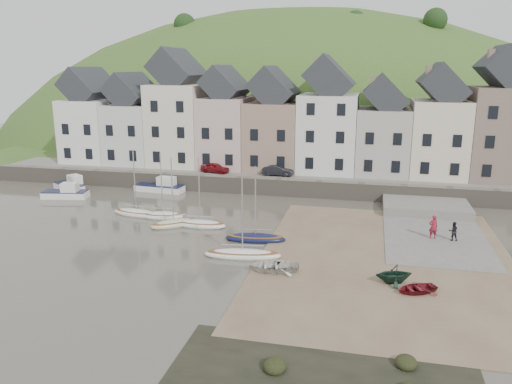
% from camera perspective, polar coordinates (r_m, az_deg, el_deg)
% --- Properties ---
extents(ground, '(160.00, 160.00, 0.00)m').
position_cam_1_polar(ground, '(38.92, -2.00, -6.38)').
color(ground, '#4C453C').
rests_on(ground, ground).
extents(quay_land, '(90.00, 30.00, 1.50)m').
position_cam_1_polar(quay_land, '(69.08, 4.88, 3.27)').
color(quay_land, '#3F6126').
rests_on(quay_land, ground).
extents(quay_street, '(70.00, 7.00, 0.10)m').
position_cam_1_polar(quay_street, '(57.79, 3.25, 1.99)').
color(quay_street, slate).
rests_on(quay_street, quay_land).
extents(seawall, '(70.00, 1.20, 1.80)m').
position_cam_1_polar(seawall, '(54.57, 2.61, 0.58)').
color(seawall, slate).
rests_on(seawall, ground).
extents(beach, '(18.00, 26.00, 0.06)m').
position_cam_1_polar(beach, '(37.75, 14.49, -7.45)').
color(beach, brown).
rests_on(beach, ground).
extents(slipway, '(8.00, 18.00, 0.12)m').
position_cam_1_polar(slipway, '(45.60, 19.34, -4.02)').
color(slipway, slate).
rests_on(slipway, ground).
extents(hillside, '(134.40, 84.00, 84.00)m').
position_cam_1_polar(hillside, '(101.35, 4.14, -4.17)').
color(hillside, '#3F6126').
rests_on(hillside, ground).
extents(townhouse_terrace, '(61.05, 8.00, 13.93)m').
position_cam_1_polar(townhouse_terrace, '(60.05, 5.57, 7.98)').
color(townhouse_terrace, white).
rests_on(townhouse_terrace, quay_land).
extents(sailboat_0, '(5.15, 2.31, 6.32)m').
position_cam_1_polar(sailboat_0, '(48.41, -13.41, -2.32)').
color(sailboat_0, white).
rests_on(sailboat_0, ground).
extents(sailboat_1, '(4.00, 2.08, 6.32)m').
position_cam_1_polar(sailboat_1, '(47.07, -10.52, -2.63)').
color(sailboat_1, white).
rests_on(sailboat_1, ground).
extents(sailboat_2, '(4.09, 3.86, 6.32)m').
position_cam_1_polar(sailboat_2, '(44.57, -9.35, -3.53)').
color(sailboat_2, beige).
rests_on(sailboat_2, ground).
extents(sailboat_3, '(4.66, 1.61, 6.32)m').
position_cam_1_polar(sailboat_3, '(44.09, -6.36, -3.63)').
color(sailboat_3, white).
rests_on(sailboat_3, ground).
extents(sailboat_4, '(5.85, 2.27, 6.32)m').
position_cam_1_polar(sailboat_4, '(36.99, -1.54, -7.06)').
color(sailboat_4, white).
rests_on(sailboat_4, ground).
extents(sailboat_5, '(5.03, 2.05, 6.32)m').
position_cam_1_polar(sailboat_5, '(40.34, -0.07, -5.23)').
color(sailboat_5, '#12173A').
rests_on(sailboat_5, ground).
extents(motorboat_0, '(4.73, 3.88, 1.70)m').
position_cam_1_polar(motorboat_0, '(60.55, -20.34, 0.75)').
color(motorboat_0, white).
rests_on(motorboat_0, ground).
extents(motorboat_1, '(4.95, 2.58, 1.70)m').
position_cam_1_polar(motorboat_1, '(57.00, -20.73, -0.07)').
color(motorboat_1, white).
rests_on(motorboat_1, ground).
extents(motorboat_2, '(5.73, 2.26, 1.70)m').
position_cam_1_polar(motorboat_2, '(57.14, -10.72, 0.64)').
color(motorboat_2, white).
rests_on(motorboat_2, ground).
extents(rowboat_white, '(3.85, 3.11, 0.71)m').
position_cam_1_polar(rowboat_white, '(34.49, 1.98, -8.39)').
color(rowboat_white, silver).
rests_on(rowboat_white, beach).
extents(rowboat_green, '(2.94, 2.74, 1.26)m').
position_cam_1_polar(rowboat_green, '(33.74, 15.39, -8.94)').
color(rowboat_green, '#142F23').
rests_on(rowboat_green, beach).
extents(rowboat_red, '(3.15, 2.85, 0.54)m').
position_cam_1_polar(rowboat_red, '(32.94, 17.75, -10.37)').
color(rowboat_red, maroon).
rests_on(rowboat_red, beach).
extents(person_red, '(0.78, 0.60, 1.92)m').
position_cam_1_polar(person_red, '(42.82, 19.49, -3.76)').
color(person_red, maroon).
rests_on(person_red, slipway).
extents(person_dark, '(0.82, 0.69, 1.53)m').
position_cam_1_polar(person_dark, '(42.94, 21.50, -4.16)').
color(person_dark, black).
rests_on(person_dark, slipway).
extents(car_left, '(3.63, 2.06, 1.16)m').
position_cam_1_polar(car_left, '(58.58, -4.69, 2.76)').
color(car_left, maroon).
rests_on(car_left, quay_street).
extents(car_right, '(3.54, 1.31, 1.16)m').
position_cam_1_polar(car_right, '(56.80, 2.48, 2.44)').
color(car_right, black).
rests_on(car_right, quay_street).
extents(shore_rocks, '(14.00, 6.00, 0.77)m').
position_cam_1_polar(shore_rocks, '(23.94, 10.64, -20.36)').
color(shore_rocks, black).
rests_on(shore_rocks, ground).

